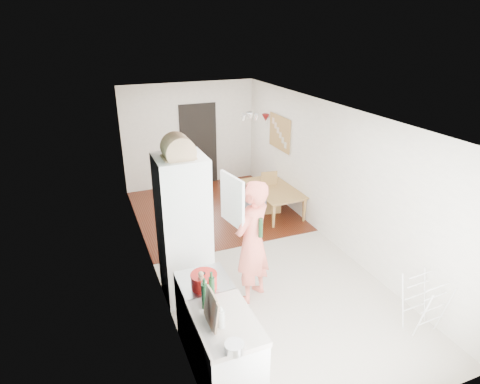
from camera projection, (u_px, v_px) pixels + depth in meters
room_shell at (246, 186)px, 6.60m from camera, size 3.20×7.00×2.50m
floor at (246, 252)px, 7.09m from camera, size 3.20×7.00×0.01m
wood_floor_overlay at (213, 210)px, 8.66m from camera, size 3.20×3.30×0.01m
sage_wall_panel at (179, 221)px, 4.11m from camera, size 0.02×3.00×1.30m
tile_splashback at (198, 309)px, 3.91m from camera, size 0.02×1.90×0.50m
doorway_recess at (199, 145)px, 9.74m from camera, size 0.90×0.04×2.00m
base_cabinet at (226, 357)px, 4.29m from camera, size 0.60×0.90×0.86m
worktop at (226, 322)px, 4.11m from camera, size 0.62×0.92×0.06m
range_cooker at (205, 313)px, 4.93m from camera, size 0.60×0.60×0.88m
cooker_top at (204, 281)px, 4.75m from camera, size 0.60×0.60×0.04m
fridge_housing at (184, 230)px, 5.56m from camera, size 0.66×0.66×2.15m
fridge_door at (232, 200)px, 5.33m from camera, size 0.14×0.56×0.70m
fridge_interior at (204, 195)px, 5.49m from camera, size 0.02×0.52×0.66m
pinboard at (280, 133)px, 8.65m from camera, size 0.03×0.90×0.70m
pinboard_frame at (279, 133)px, 8.65m from camera, size 0.00×0.94×0.74m
wall_sconce at (266, 118)px, 9.12m from camera, size 0.18×0.18×0.16m
person at (252, 232)px, 5.50m from camera, size 0.94×0.86×2.16m
dining_table at (274, 201)px, 8.54m from camera, size 0.76×1.32×0.46m
dining_chair at (271, 193)px, 8.47m from camera, size 0.40×0.40×0.84m
stool at (251, 213)px, 7.99m from camera, size 0.46×0.46×0.47m
grey_drape at (251, 199)px, 7.83m from camera, size 0.51×0.51×0.19m
drying_rack at (424, 304)px, 5.16m from camera, size 0.41×0.37×0.76m
bread_bin at (178, 150)px, 5.05m from camera, size 0.45×0.43×0.21m
red_casserole at (204, 281)px, 4.58m from camera, size 0.37×0.37×0.18m
steel_pan at (234, 348)px, 3.69m from camera, size 0.23×0.23×0.09m
held_bottle at (261, 228)px, 5.35m from camera, size 0.06×0.06×0.28m
bottle_a at (205, 296)px, 4.23m from camera, size 0.08×0.08×0.29m
bottle_b at (212, 289)px, 4.35m from camera, size 0.08×0.08×0.28m
bottle_c at (221, 319)px, 3.98m from camera, size 0.08×0.08×0.19m
pepper_mill_front at (204, 294)px, 4.32m from camera, size 0.06×0.06×0.22m
pepper_mill_back at (201, 285)px, 4.48m from camera, size 0.07×0.07×0.22m
chopping_boards at (211, 310)px, 3.97m from camera, size 0.05×0.27×0.36m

